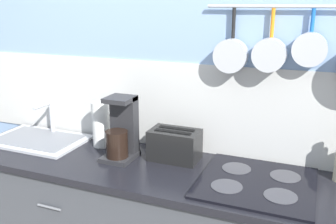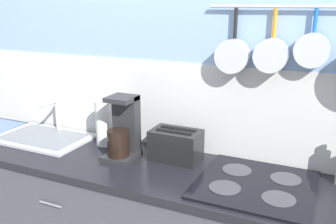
# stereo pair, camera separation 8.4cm
# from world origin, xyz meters

# --- Properties ---
(wall_back) EXTENTS (7.20, 0.16, 2.60)m
(wall_back) POSITION_xyz_m (0.00, 0.32, 1.27)
(wall_back) COLOR #84A3CC
(wall_back) RESTS_ON ground_plane
(countertop) EXTENTS (2.66, 0.57, 0.03)m
(countertop) POSITION_xyz_m (0.00, 0.00, 0.86)
(countertop) COLOR black
(countertop) RESTS_ON cabinet_base
(sink_basin) EXTENTS (0.57, 0.38, 0.22)m
(sink_basin) POSITION_xyz_m (-1.00, 0.08, 0.90)
(sink_basin) COLOR #B7BABF
(sink_basin) RESTS_ON countertop
(paper_towel_roll) EXTENTS (0.10, 0.10, 0.27)m
(paper_towel_roll) POSITION_xyz_m (-0.60, 0.16, 1.02)
(paper_towel_roll) COLOR white
(paper_towel_roll) RESTS_ON countertop
(coffee_maker) EXTENTS (0.16, 0.19, 0.34)m
(coffee_maker) POSITION_xyz_m (-0.40, 0.05, 1.02)
(coffee_maker) COLOR #262628
(coffee_maker) RESTS_ON countertop
(toaster) EXTENTS (0.28, 0.17, 0.17)m
(toaster) POSITION_xyz_m (-0.13, 0.13, 0.96)
(toaster) COLOR black
(toaster) RESTS_ON countertop
(cooktop) EXTENTS (0.52, 0.52, 0.01)m
(cooktop) POSITION_xyz_m (0.33, 0.01, 0.89)
(cooktop) COLOR black
(cooktop) RESTS_ON countertop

